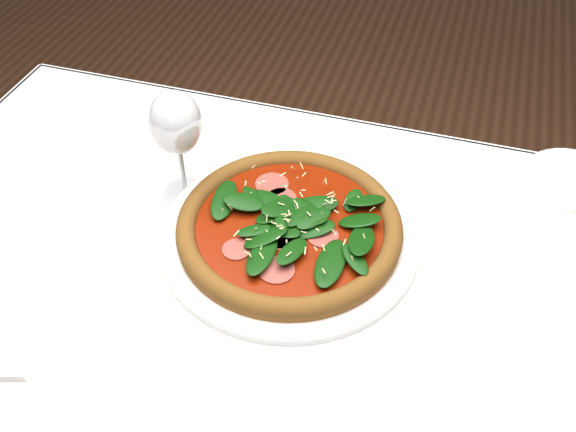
% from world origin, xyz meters
% --- Properties ---
extents(dining_table, '(1.21, 0.81, 0.75)m').
position_xyz_m(dining_table, '(0.00, 0.00, 0.65)').
color(dining_table, silver).
rests_on(dining_table, ground).
extents(plate, '(0.38, 0.38, 0.02)m').
position_xyz_m(plate, '(0.03, 0.08, 0.76)').
color(plate, silver).
rests_on(plate, dining_table).
extents(pizza, '(0.34, 0.34, 0.04)m').
position_xyz_m(pizza, '(0.03, 0.08, 0.78)').
color(pizza, '#9E5E26').
rests_on(pizza, plate).
extents(wine_glass, '(0.08, 0.08, 0.19)m').
position_xyz_m(wine_glass, '(-0.16, 0.13, 0.88)').
color(wine_glass, silver).
rests_on(wine_glass, dining_table).
extents(saucer_far, '(0.16, 0.16, 0.01)m').
position_xyz_m(saucer_far, '(0.43, 0.34, 0.76)').
color(saucer_far, silver).
rests_on(saucer_far, dining_table).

